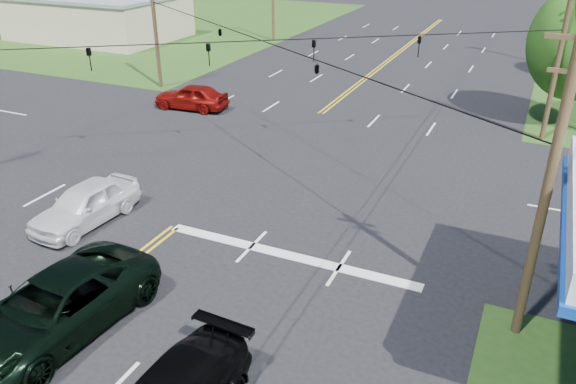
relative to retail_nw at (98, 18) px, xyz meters
The scene contains 12 objects.
ground 37.26m from the retail_nw, 36.25° to the right, with size 280.00×280.00×0.00m, color black.
grass_nw 11.36m from the retail_nw, 116.57° to the left, with size 46.00×48.00×0.03m, color #224716.
stop_bar 46.14m from the retail_nw, 40.60° to the right, with size 10.00×0.50×0.02m, color silver.
retail_nw is the anchor object (origin of this frame).
pole_se 53.09m from the retail_nw, 35.79° to the right, with size 1.60×0.28×9.50m.
pole_nw 21.60m from the retail_nw, 37.41° to the right, with size 1.60×0.28×9.50m.
pole_ne 45.02m from the retail_nw, 16.82° to the right, with size 1.60×0.28×9.50m.
pole_right_far 43.53m from the retail_nw, ahead, with size 1.60×0.28×10.00m.
span_wire_signals 37.42m from the retail_nw, 36.25° to the right, with size 26.00×18.00×1.13m.
pickup_dkgreen 47.70m from the retail_nw, 50.24° to the right, with size 3.00×6.51×1.81m, color black.
pickup_white 40.86m from the retail_nw, 49.55° to the right, with size 1.96×4.87×1.66m, color white.
sedan_red 27.52m from the retail_nw, 36.88° to the right, with size 1.92×4.78×1.63m, color maroon.
Camera 1 is at (12.28, -11.98, 11.24)m, focal length 35.00 mm.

